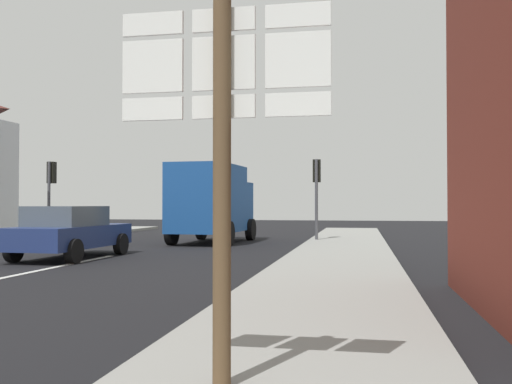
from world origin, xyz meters
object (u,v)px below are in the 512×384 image
route_sign_post (223,142)px  traffic_light_far_right (317,181)px  delivery_truck (212,201)px  traffic_light_far_left (51,182)px  sedan_far (70,231)px

route_sign_post → traffic_light_far_right: bearing=92.2°
delivery_truck → traffic_light_far_right: traffic_light_far_right is taller
delivery_truck → traffic_light_far_left: size_ratio=1.55×
delivery_truck → route_sign_post: bearing=-74.7°
route_sign_post → traffic_light_far_left: 21.08m
sedan_far → delivery_truck: size_ratio=0.83×
delivery_truck → sedan_far: bearing=-108.0°
delivery_truck → traffic_light_far_left: traffic_light_far_left is taller
traffic_light_far_left → sedan_far: bearing=-56.1°
route_sign_post → traffic_light_far_right: 18.29m
delivery_truck → traffic_light_far_left: bearing=180.0°
sedan_far → route_sign_post: size_ratio=1.33×
route_sign_post → traffic_light_far_right: traffic_light_far_right is taller
delivery_truck → route_sign_post: route_sign_post is taller
sedan_far → route_sign_post: 12.72m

